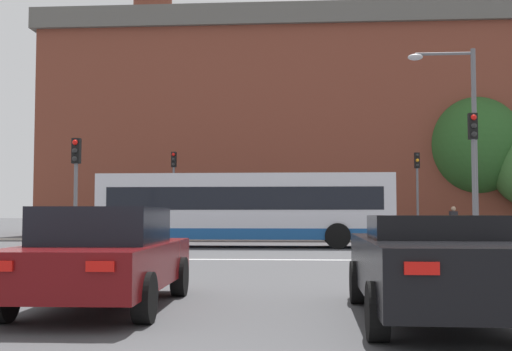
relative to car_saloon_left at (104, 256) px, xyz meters
The scene contains 16 objects.
stop_line_strip 10.15m from the car_saloon_left, 77.28° to the left, with size 9.80×0.30×0.01m, color silver.
far_pavement 24.49m from the car_saloon_left, 84.78° to the left, with size 70.88×2.50×0.01m, color #A09B91.
brick_civic_building 35.39m from the car_saloon_left, 80.22° to the left, with size 38.11×15.01×18.96m.
car_saloon_left is the anchor object (origin of this frame).
car_roadster_right 4.64m from the car_saloon_left, ahead, with size 2.06×4.79×1.33m.
bus_crossing_lead 17.15m from the car_saloon_left, 87.97° to the left, with size 11.89×2.72×2.97m.
traffic_light_far_left 24.06m from the car_saloon_left, 98.91° to the left, with size 0.26×0.31×4.58m.
traffic_light_near_left 11.44m from the car_saloon_left, 111.79° to the left, with size 0.26×0.31×3.74m.
traffic_light_near_right 13.54m from the car_saloon_left, 52.67° to the left, with size 0.26×0.31×4.42m.
traffic_light_far_right 25.62m from the car_saloon_left, 69.80° to the left, with size 0.26×0.31×4.49m.
street_lamp_junction 15.31m from the car_saloon_left, 56.46° to the left, with size 2.23×0.36×6.87m.
pedestrian_waiting 24.14m from the car_saloon_left, 80.36° to the left, with size 0.42×0.45×1.76m.
pedestrian_walking_east 24.44m from the car_saloon_left, 79.74° to the left, with size 0.31×0.44×1.85m.
pedestrian_walking_west 27.19m from the car_saloon_left, 66.54° to the left, with size 0.45×0.36×1.75m.
tree_by_building 32.41m from the car_saloon_left, 62.37° to the left, with size 3.82×3.82×5.83m.
tree_distant 30.97m from the car_saloon_left, 65.38° to the left, with size 5.35×5.35×8.02m.
Camera 1 is at (0.62, -2.39, 1.35)m, focal length 45.00 mm.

